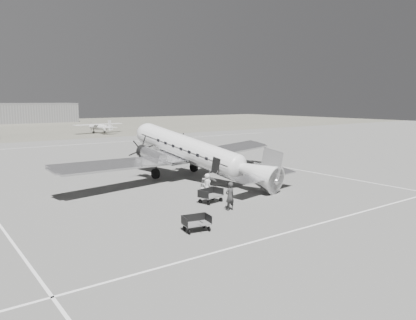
% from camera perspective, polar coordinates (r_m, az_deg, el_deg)
% --- Properties ---
extents(ground, '(260.00, 260.00, 0.00)m').
position_cam_1_polar(ground, '(37.39, 0.37, -3.24)').
color(ground, slate).
rests_on(ground, ground).
extents(taxi_line_near, '(60.00, 0.15, 0.01)m').
position_cam_1_polar(taxi_line_near, '(27.75, 18.03, -7.77)').
color(taxi_line_near, silver).
rests_on(taxi_line_near, ground).
extents(taxi_line_right, '(0.15, 80.00, 0.01)m').
position_cam_1_polar(taxi_line_right, '(45.44, 12.62, -1.35)').
color(taxi_line_right, silver).
rests_on(taxi_line_right, ground).
extents(taxi_line_horizon, '(90.00, 0.15, 0.01)m').
position_cam_1_polar(taxi_line_horizon, '(73.15, -18.65, 2.04)').
color(taxi_line_horizon, silver).
rests_on(taxi_line_horizon, ground).
extents(grass_infield, '(260.00, 90.00, 0.01)m').
position_cam_1_polar(grass_infield, '(126.54, -26.26, 4.11)').
color(grass_infield, '#605D51').
rests_on(grass_infield, ground).
extents(hangar_main, '(42.00, 14.00, 6.60)m').
position_cam_1_polar(hangar_main, '(151.86, -26.15, 5.93)').
color(hangar_main, slate).
rests_on(hangar_main, ground).
extents(dc3_airliner, '(29.85, 23.46, 5.08)m').
position_cam_1_polar(dc3_airliner, '(38.13, -1.77, 0.86)').
color(dc3_airliner, silver).
rests_on(dc3_airliner, ground).
extents(light_plane_right, '(13.18, 11.27, 2.48)m').
position_cam_1_polar(light_plane_right, '(96.86, -15.02, 4.37)').
color(light_plane_right, silver).
rests_on(light_plane_right, ground).
extents(baggage_cart_near, '(2.07, 1.65, 1.04)m').
position_cam_1_polar(baggage_cart_near, '(30.19, 0.38, -5.04)').
color(baggage_cart_near, '#595959').
rests_on(baggage_cart_near, ground).
extents(baggage_cart_far, '(1.83, 1.44, 0.93)m').
position_cam_1_polar(baggage_cart_far, '(23.79, -1.62, -8.89)').
color(baggage_cart_far, '#595959').
rests_on(baggage_cart_far, ground).
extents(ground_crew, '(0.73, 0.49, 1.98)m').
position_cam_1_polar(ground_crew, '(28.05, 3.10, -5.11)').
color(ground_crew, '#2B2B2B').
rests_on(ground_crew, ground).
extents(ramp_agent, '(0.88, 0.92, 1.51)m').
position_cam_1_polar(ramp_agent, '(31.96, -0.58, -3.86)').
color(ramp_agent, '#A8A8A6').
rests_on(ramp_agent, ground).
extents(passenger, '(0.62, 0.87, 1.67)m').
position_cam_1_polar(passenger, '(32.93, -0.10, -3.35)').
color(passenger, beige).
rests_on(passenger, ground).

